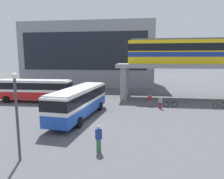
# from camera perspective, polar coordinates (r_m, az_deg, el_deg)

# --- Properties ---
(ground_plane) EXTENTS (120.00, 120.00, 0.00)m
(ground_plane) POSITION_cam_1_polar(r_m,az_deg,el_deg) (29.81, -2.04, -3.60)
(ground_plane) COLOR #515156
(station_building) EXTENTS (30.18, 12.86, 14.32)m
(station_building) POSITION_cam_1_polar(r_m,az_deg,el_deg) (51.43, -6.01, 9.49)
(station_building) COLOR gray
(station_building) RESTS_ON ground_plane
(elevated_platform) EXTENTS (26.16, 6.04, 5.45)m
(elevated_platform) POSITION_cam_1_polar(r_m,az_deg,el_deg) (34.84, 23.51, 5.11)
(elevated_platform) COLOR gray
(elevated_platform) RESTS_ON ground_plane
(train) EXTENTS (23.00, 2.96, 3.84)m
(train) POSITION_cam_1_polar(r_m,az_deg,el_deg) (34.87, 24.07, 9.70)
(train) COLOR yellow
(train) RESTS_ON elevated_platform
(bus_main) EXTENTS (3.70, 11.25, 3.22)m
(bus_main) POSITION_cam_1_polar(r_m,az_deg,el_deg) (22.17, -8.96, -2.68)
(bus_main) COLOR #1E4CB2
(bus_main) RESTS_ON ground_plane
(bus_secondary) EXTENTS (11.09, 2.93, 3.22)m
(bus_secondary) POSITION_cam_1_polar(r_m,az_deg,el_deg) (32.09, -20.90, 0.32)
(bus_secondary) COLOR red
(bus_secondary) RESTS_ON ground_plane
(bicycle_black) EXTENTS (1.79, 0.19, 1.04)m
(bicycle_black) POSITION_cam_1_polar(r_m,az_deg,el_deg) (28.09, 15.79, -3.92)
(bicycle_black) COLOR black
(bicycle_black) RESTS_ON ground_plane
(bicycle_brown) EXTENTS (1.68, 0.73, 1.04)m
(bicycle_brown) POSITION_cam_1_polar(r_m,az_deg,el_deg) (29.63, 27.41, -3.93)
(bicycle_brown) COLOR black
(bicycle_brown) RESTS_ON ground_plane
(pedestrian_by_bike_rack) EXTENTS (0.47, 0.46, 1.57)m
(pedestrian_by_bike_rack) POSITION_cam_1_polar(r_m,az_deg,el_deg) (27.81, 10.37, -3.08)
(pedestrian_by_bike_rack) COLOR #724C8C
(pedestrian_by_bike_rack) RESTS_ON ground_plane
(pedestrian_at_kerb) EXTENTS (0.48, 0.43, 1.82)m
(pedestrian_at_kerb) POSITION_cam_1_polar(r_m,az_deg,el_deg) (14.37, -3.71, -13.55)
(pedestrian_at_kerb) COLOR #33663F
(pedestrian_at_kerb) RESTS_ON ground_plane
(pedestrian_near_building) EXTENTS (0.44, 0.48, 1.62)m
(pedestrian_near_building) POSITION_cam_1_polar(r_m,az_deg,el_deg) (26.68, 13.16, -3.60)
(pedestrian_near_building) COLOR maroon
(pedestrian_near_building) RESTS_ON ground_plane
(lamp_post) EXTENTS (0.36, 0.36, 5.44)m
(lamp_post) POSITION_cam_1_polar(r_m,az_deg,el_deg) (13.67, -24.87, -4.94)
(lamp_post) COLOR #3F3F44
(lamp_post) RESTS_ON ground_plane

